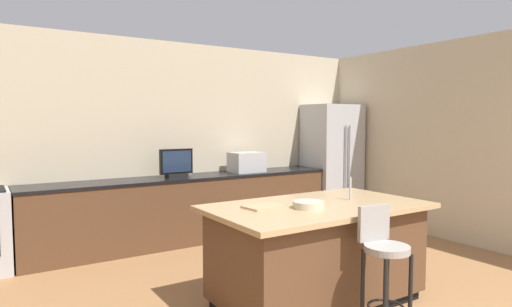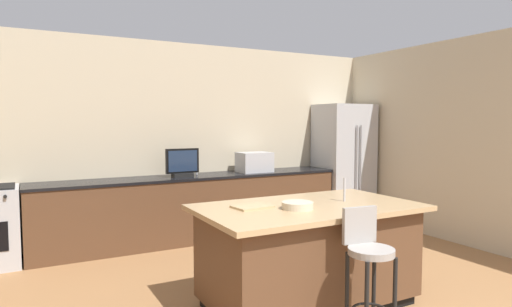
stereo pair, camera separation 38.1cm
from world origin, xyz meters
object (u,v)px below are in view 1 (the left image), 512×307
fruit_bowl (309,205)px  cutting_board (263,207)px  tv_remote (316,206)px  microwave (247,162)px  tv_monitor (176,164)px  refrigerator (332,163)px  bar_stool_center (384,260)px  kitchen_island (317,253)px

fruit_bowl → cutting_board: size_ratio=0.83×
fruit_bowl → tv_remote: (0.09, 0.01, -0.02)m
microwave → cutting_board: (-1.31, -2.41, -0.13)m
microwave → tv_monitor: (-1.13, -0.05, 0.03)m
tv_monitor → fruit_bowl: bearing=-87.0°
refrigerator → microwave: bearing=178.5°
refrigerator → tv_remote: (-2.56, -2.60, -0.05)m
cutting_board → refrigerator: bearing=38.6°
bar_stool_center → fruit_bowl: 0.77m
kitchen_island → tv_remote: (-0.09, -0.08, 0.46)m
tv_monitor → refrigerator: bearing=0.2°
bar_stool_center → tv_remote: bearing=104.2°
kitchen_island → bar_stool_center: bearing=-89.7°
bar_stool_center → cutting_board: size_ratio=3.09×
tv_monitor → bar_stool_center: (0.32, -3.27, -0.48)m
refrigerator → microwave: (-1.66, 0.04, 0.09)m
refrigerator → tv_remote: 3.65m
kitchen_island → refrigerator: 3.56m
refrigerator → kitchen_island: bearing=-134.6°
tv_monitor → fruit_bowl: size_ratio=1.69×
microwave → tv_monitor: 1.14m
tv_remote → kitchen_island: bearing=81.2°
kitchen_island → fruit_bowl: 0.52m
microwave → fruit_bowl: microwave is taller
bar_stool_center → cutting_board: bearing=125.2°
bar_stool_center → fruit_bowl: bearing=111.8°
refrigerator → microwave: size_ratio=4.04×
fruit_bowl → kitchen_island: bearing=27.6°
microwave → refrigerator: bearing=-1.5°
tv_remote → cutting_board: (-0.40, 0.22, -0.00)m
kitchen_island → fruit_bowl: fruit_bowl is taller
refrigerator → tv_monitor: refrigerator is taller
kitchen_island → tv_remote: size_ratio=11.60×
tv_monitor → cutting_board: size_ratio=1.40×
tv_remote → cutting_board: bearing=-172.0°
tv_monitor → bar_stool_center: tv_monitor is taller
microwave → tv_monitor: bearing=-177.4°
fruit_bowl → tv_remote: fruit_bowl is taller
kitchen_island → cutting_board: size_ratio=6.05×
tv_remote → tv_monitor: bearing=132.1°
microwave → kitchen_island: bearing=-107.7°
kitchen_island → microwave: (0.82, 2.55, 0.59)m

